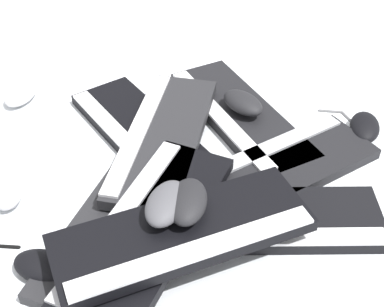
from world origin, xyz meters
The scene contains 17 objects.
ground_plane centered at (0.00, 0.00, 0.00)m, with size 3.20×3.20×0.00m, color silver.
keyboard_0 centered at (0.26, 0.06, 0.01)m, with size 0.28×0.46×0.03m.
keyboard_1 centered at (0.14, 0.14, 0.01)m, with size 0.24×0.46×0.03m.
keyboard_2 centered at (-0.07, 0.15, 0.01)m, with size 0.46×0.21×0.03m.
keyboard_3 centered at (-0.07, -0.09, 0.01)m, with size 0.46×0.26×0.03m.
keyboard_4 centered at (0.16, -0.19, 0.01)m, with size 0.43×0.40×0.03m.
keyboard_5 centered at (-0.01, -0.06, 0.04)m, with size 0.45×0.36×0.03m.
keyboard_6 centered at (0.23, -0.16, 0.04)m, with size 0.42×0.41×0.03m.
keyboard_7 centered at (0.28, -0.11, 0.07)m, with size 0.17×0.45×0.03m.
mouse_0 centered at (-0.06, 0.15, 0.05)m, with size 0.11×0.07×0.04m, color black.
mouse_1 centered at (0.23, -0.35, 0.02)m, with size 0.11×0.07×0.04m, color black.
mouse_2 centered at (0.24, -0.13, 0.11)m, with size 0.11×0.07×0.04m, color #4C4C51.
mouse_3 centered at (0.02, -0.39, 0.02)m, with size 0.11×0.07×0.04m, color #B7B7BC.
mouse_4 centered at (0.25, -0.09, 0.11)m, with size 0.11×0.07×0.04m, color black.
mouse_5 centered at (-0.32, -0.33, 0.02)m, with size 0.11×0.07×0.04m, color silver.
mouse_6 centered at (0.08, 0.39, 0.02)m, with size 0.11×0.07×0.04m, color black.
cable_1 centered at (0.11, 0.13, 0.00)m, with size 0.29×0.63×0.01m.
Camera 1 is at (0.85, -0.30, 0.76)m, focal length 50.00 mm.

